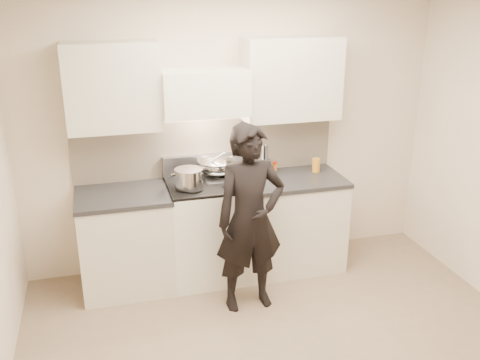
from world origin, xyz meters
name	(u,v)px	position (x,y,z in m)	size (l,w,h in m)	color
room_shell	(273,142)	(-0.06, 0.37, 1.60)	(4.04, 3.54, 2.70)	beige
stove	(210,229)	(-0.30, 1.42, 0.47)	(0.76, 0.65, 0.96)	white
counter_right	(293,221)	(0.53, 1.43, 0.46)	(0.92, 0.67, 0.92)	beige
counter_left	(126,240)	(-1.08, 1.43, 0.46)	(0.82, 0.67, 0.92)	beige
wok	(217,165)	(-0.19, 1.57, 1.06)	(0.37, 0.44, 0.30)	#B8B7B9
stock_pot	(189,178)	(-0.50, 1.33, 1.04)	(0.34, 0.32, 0.16)	#B8B7B9
utensil_crock	(264,165)	(0.28, 1.58, 1.01)	(0.11, 0.11, 0.29)	#9FA0B2
spice_jar	(275,166)	(0.41, 1.65, 0.97)	(0.04, 0.04, 0.09)	#C5591A
oil_glass	(316,165)	(0.79, 1.52, 0.99)	(0.08, 0.08, 0.13)	orange
person	(250,219)	(-0.08, 0.84, 0.81)	(0.59, 0.39, 1.62)	black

